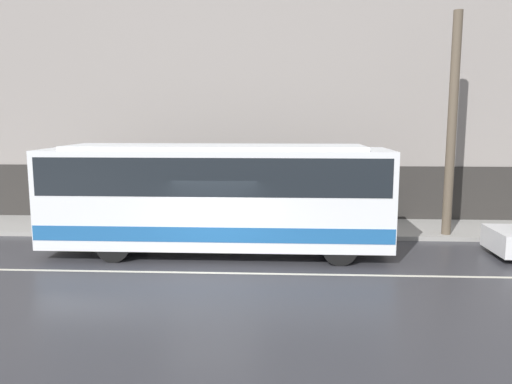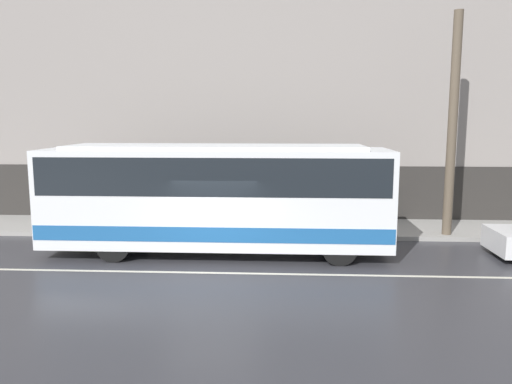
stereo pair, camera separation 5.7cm
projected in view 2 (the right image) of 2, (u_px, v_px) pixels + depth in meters
ground_plane at (211, 273)px, 13.94m from camera, size 60.00×60.00×0.00m
sidewalk at (232, 227)px, 19.45m from camera, size 60.00×3.18×0.16m
building_facade at (235, 112)px, 20.51m from camera, size 60.00×0.35×9.38m
lane_stripe at (211, 273)px, 13.93m from camera, size 54.00×0.14×0.01m
transit_bus at (216, 193)px, 15.70m from camera, size 10.77×2.55×3.46m
utility_pole_near at (452, 126)px, 17.34m from camera, size 0.32×0.32×7.74m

